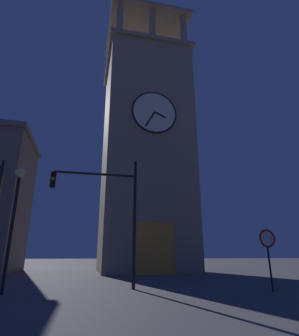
# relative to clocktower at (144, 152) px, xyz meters

# --- Properties ---
(ground_plane) EXTENTS (200.00, 200.00, 0.00)m
(ground_plane) POSITION_rel_clocktower_xyz_m (1.86, 2.38, -11.81)
(ground_plane) COLOR #4C4C51
(clocktower) EXTENTS (8.85, 9.41, 30.43)m
(clocktower) POSITION_rel_clocktower_xyz_m (0.00, 0.00, 0.00)
(clocktower) COLOR gray
(clocktower) RESTS_ON ground_plane
(traffic_signal_mid) EXTENTS (4.11, 0.41, 6.05)m
(traffic_signal_mid) POSITION_rel_clocktower_xyz_m (4.49, 13.10, -7.92)
(traffic_signal_mid) COLOR black
(traffic_signal_mid) RESTS_ON ground_plane
(street_lamp) EXTENTS (0.44, 0.44, 5.15)m
(street_lamp) POSITION_rel_clocktower_xyz_m (8.48, 13.61, -8.22)
(street_lamp) COLOR black
(street_lamp) RESTS_ON ground_plane
(no_horn_sign) EXTENTS (0.78, 0.14, 2.55)m
(no_horn_sign) POSITION_rel_clocktower_xyz_m (-2.26, 15.42, -9.83)
(no_horn_sign) COLOR black
(no_horn_sign) RESTS_ON ground_plane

